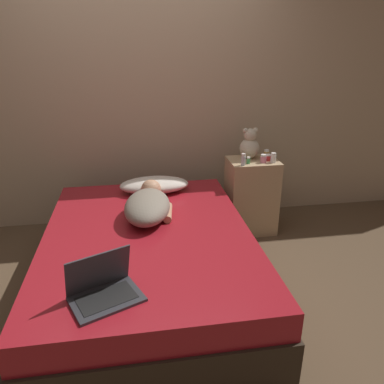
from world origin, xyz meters
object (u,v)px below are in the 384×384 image
laptop (104,288)px  bottle_red (268,158)px  bottle_amber (266,154)px  bottle_white (273,158)px  person_lying (148,204)px  pillow (154,185)px  teddy_bear (250,145)px  bottle_clear (243,160)px  bottle_pink (263,159)px  bottle_green (248,160)px

laptop → bottle_red: bottle_red is taller
bottle_amber → bottle_white: bearing=-80.3°
person_lying → bottle_red: size_ratio=12.45×
bottle_amber → bottle_red: bottle_amber is taller
bottle_amber → bottle_white: bottle_white is taller
pillow → teddy_bear: 0.96m
bottle_amber → bottle_white: (0.02, -0.12, 0.00)m
laptop → bottle_clear: bearing=26.0°
pillow → bottle_pink: (0.99, -0.03, 0.20)m
bottle_white → bottle_green: (-0.23, 0.00, -0.01)m
pillow → bottle_pink: bottle_pink is taller
teddy_bear → bottle_red: 0.21m
bottle_red → person_lying: bearing=-155.9°
bottle_amber → bottle_red: (-0.01, -0.07, -0.01)m
laptop → teddy_bear: teddy_bear is taller
bottle_red → bottle_clear: size_ratio=0.57×
bottle_white → bottle_red: bearing=116.2°
bottle_amber → bottle_green: (-0.21, -0.12, -0.01)m
pillow → bottle_clear: size_ratio=5.65×
person_lying → bottle_clear: size_ratio=7.06×
bottle_red → bottle_green: (-0.20, -0.05, 0.00)m
bottle_green → bottle_clear: bottle_clear is taller
laptop → bottle_clear: 1.79m
laptop → bottle_red: 2.04m
laptop → bottle_amber: (1.42, 1.52, 0.22)m
teddy_bear → bottle_pink: size_ratio=3.81×
bottle_amber → laptop: bearing=-132.9°
bottle_red → bottle_white: bottle_white is taller
pillow → bottle_clear: bottle_clear is taller
teddy_bear → bottle_white: (0.17, -0.17, -0.08)m
bottle_clear → bottle_green: bearing=36.6°
laptop → bottle_pink: bearing=22.4°
bottle_amber → bottle_clear: 0.32m
person_lying → bottle_amber: bearing=34.3°
teddy_bear → bottle_amber: 0.18m
bottle_amber → pillow: bearing=-175.5°
bottle_green → bottle_red: bearing=15.2°
bottle_white → bottle_green: size_ratio=1.45×
bottle_red → teddy_bear: bearing=141.7°
pillow → bottle_amber: size_ratio=7.14×
person_lying → pillow: bearing=88.5°
bottle_red → bottle_pink: size_ratio=0.82×
person_lying → bottle_green: 1.04m
bottle_green → bottle_white: bearing=-1.0°
bottle_white → bottle_pink: size_ratio=1.19×
laptop → bottle_green: bottle_green is taller
pillow → bottle_amber: bottle_amber is taller
bottle_pink → bottle_clear: bearing=-164.9°
bottle_pink → laptop: bearing=-133.6°
bottle_clear → bottle_red: bearing=20.9°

